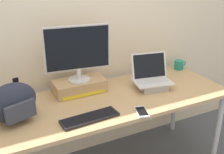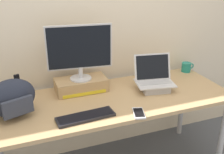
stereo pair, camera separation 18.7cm
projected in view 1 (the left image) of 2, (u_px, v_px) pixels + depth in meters
back_wall at (88, 18)px, 2.36m from camera, size 7.00×0.10×2.60m
desk at (112, 105)px, 2.22m from camera, size 1.93×0.73×0.74m
toner_box_yellow at (79, 86)px, 2.27m from camera, size 0.42×0.22×0.11m
desktop_monitor at (78, 52)px, 2.16m from camera, size 0.52×0.18×0.45m
open_laptop at (152, 81)px, 2.35m from camera, size 0.35×0.28×0.29m
external_keyboard at (90, 118)px, 1.89m from camera, size 0.41×0.15×0.02m
messenger_backpack at (12, 102)px, 1.84m from camera, size 0.39×0.30×0.27m
coffee_mug at (179, 65)px, 2.76m from camera, size 0.13×0.09×0.09m
cell_phone at (142, 112)px, 1.98m from camera, size 0.12×0.17×0.01m
plush_toy at (14, 96)px, 2.13m from camera, size 0.08×0.08×0.08m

